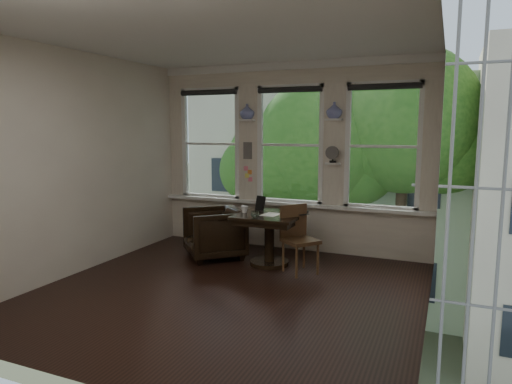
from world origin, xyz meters
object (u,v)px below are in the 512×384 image
at_px(armchair_left, 214,233).
at_px(side_chair_right, 301,240).
at_px(laptop, 294,214).
at_px(mug, 244,209).
at_px(table, 269,240).

height_order(armchair_left, side_chair_right, side_chair_right).
xyz_separation_m(laptop, mug, (-0.73, -0.11, 0.04)).
distance_m(side_chair_right, mug, 0.97).
bearing_deg(laptop, armchair_left, -143.62).
xyz_separation_m(table, armchair_left, (-0.91, 0.02, 0.01)).
bearing_deg(mug, laptop, 8.78).
xyz_separation_m(table, mug, (-0.37, -0.05, 0.43)).
height_order(table, laptop, laptop).
bearing_deg(laptop, side_chair_right, -20.19).
bearing_deg(side_chair_right, table, 110.22).
height_order(armchair_left, laptop, laptop).
height_order(side_chair_right, laptop, side_chair_right).
relative_size(armchair_left, mug, 7.69).
bearing_deg(armchair_left, laptop, 48.76).
relative_size(armchair_left, laptop, 2.32).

